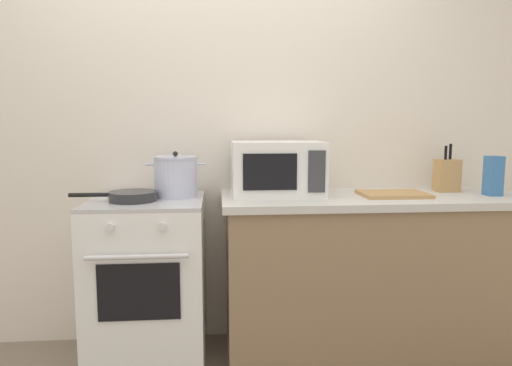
# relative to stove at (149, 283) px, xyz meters

# --- Properties ---
(back_wall) EXTENTS (4.40, 0.10, 2.50)m
(back_wall) POSITION_rel_stove_xyz_m (0.65, 0.37, 0.79)
(back_wall) COLOR silver
(back_wall) RESTS_ON ground_plane
(lower_cabinet_right) EXTENTS (1.64, 0.56, 0.88)m
(lower_cabinet_right) POSITION_rel_stove_xyz_m (1.25, 0.02, -0.02)
(lower_cabinet_right) COLOR #8C7051
(lower_cabinet_right) RESTS_ON ground_plane
(countertop_right) EXTENTS (1.70, 0.60, 0.04)m
(countertop_right) POSITION_rel_stove_xyz_m (1.25, 0.02, 0.44)
(countertop_right) COLOR beige
(countertop_right) RESTS_ON lower_cabinet_right
(stove) EXTENTS (0.60, 0.64, 0.92)m
(stove) POSITION_rel_stove_xyz_m (0.00, 0.00, 0.00)
(stove) COLOR white
(stove) RESTS_ON ground_plane
(stock_pot) EXTENTS (0.32, 0.24, 0.25)m
(stock_pot) POSITION_rel_stove_xyz_m (0.15, 0.08, 0.57)
(stock_pot) COLOR silver
(stock_pot) RESTS_ON stove
(frying_pan) EXTENTS (0.44, 0.24, 0.05)m
(frying_pan) POSITION_rel_stove_xyz_m (-0.06, -0.06, 0.48)
(frying_pan) COLOR #28282B
(frying_pan) RESTS_ON stove
(microwave) EXTENTS (0.50, 0.37, 0.30)m
(microwave) POSITION_rel_stove_xyz_m (0.71, 0.08, 0.61)
(microwave) COLOR white
(microwave) RESTS_ON countertop_right
(cutting_board) EXTENTS (0.36, 0.26, 0.02)m
(cutting_board) POSITION_rel_stove_xyz_m (1.35, 0.00, 0.47)
(cutting_board) COLOR tan
(cutting_board) RESTS_ON countertop_right
(knife_block) EXTENTS (0.13, 0.10, 0.28)m
(knife_block) POSITION_rel_stove_xyz_m (1.73, 0.14, 0.56)
(knife_block) COLOR tan
(knife_block) RESTS_ON countertop_right
(pasta_box) EXTENTS (0.08, 0.08, 0.22)m
(pasta_box) POSITION_rel_stove_xyz_m (1.91, -0.03, 0.57)
(pasta_box) COLOR teal
(pasta_box) RESTS_ON countertop_right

